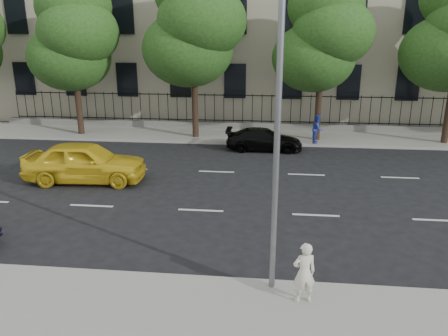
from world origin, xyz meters
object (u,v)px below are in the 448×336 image
object	(u,v)px
street_light	(279,73)
woman_near	(304,273)
yellow_taxi	(85,162)
black_sedan	(264,139)

from	to	relation	value
street_light	woman_near	bearing A→B (deg)	-56.95
woman_near	street_light	bearing A→B (deg)	-72.12
street_light	woman_near	distance (m)	4.46
yellow_taxi	black_sedan	size ratio (longest dim) A/B	1.24
street_light	black_sedan	bearing A→B (deg)	92.04
street_light	black_sedan	world-z (taller)	street_light
street_light	yellow_taxi	world-z (taller)	street_light
black_sedan	woman_near	distance (m)	13.93
yellow_taxi	black_sedan	bearing A→B (deg)	-54.66
street_light	black_sedan	size ratio (longest dim) A/B	2.01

